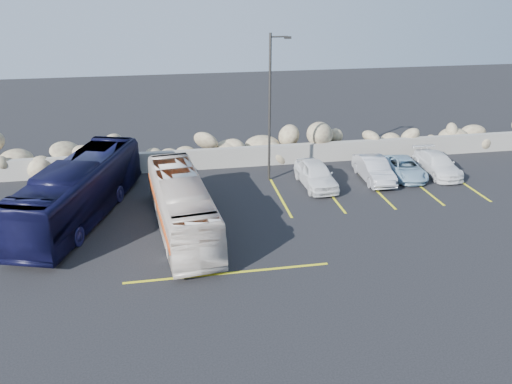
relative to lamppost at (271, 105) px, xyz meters
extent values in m
plane|color=black|center=(-2.56, -9.50, -4.30)|extent=(90.00, 90.00, 0.00)
cube|color=gray|center=(-2.56, 2.50, -3.70)|extent=(60.00, 0.40, 1.20)
cube|color=yellow|center=(-5.06, -2.50, -4.29)|extent=(0.12, 5.00, 0.01)
cube|color=yellow|center=(0.04, -2.50, -4.29)|extent=(0.12, 5.00, 0.01)
cube|color=yellow|center=(2.74, -2.50, -4.29)|extent=(0.12, 5.00, 0.01)
cube|color=yellow|center=(5.34, -2.50, -4.29)|extent=(0.12, 5.00, 0.01)
cube|color=yellow|center=(7.94, -2.50, -4.29)|extent=(0.12, 5.00, 0.01)
cube|color=yellow|center=(10.54, -2.50, -4.29)|extent=(0.12, 5.00, 0.01)
cube|color=yellow|center=(-3.56, -9.30, -4.29)|extent=(8.00, 0.12, 0.01)
cylinder|color=#33302D|center=(-0.06, 0.00, -0.30)|extent=(0.14, 0.14, 8.00)
cylinder|color=#33302D|center=(0.39, 0.00, 3.50)|extent=(0.90, 0.08, 0.08)
cube|color=#33302D|center=(0.84, 0.00, 3.45)|extent=(0.35, 0.18, 0.12)
imported|color=silver|center=(-5.12, -5.31, -3.06)|extent=(3.06, 9.04, 2.47)
imported|color=black|center=(-9.78, -3.16, -2.90)|extent=(5.26, 10.29, 2.80)
imported|color=white|center=(2.29, -1.32, -3.62)|extent=(1.75, 4.04, 1.36)
imported|color=#B7B7BC|center=(5.76, -1.05, -3.66)|extent=(1.50, 3.93, 1.28)
imported|color=white|center=(9.80, -0.74, -3.71)|extent=(1.76, 4.09, 1.17)
imported|color=#8BAEC5|center=(7.70, -0.86, -3.77)|extent=(2.04, 3.90, 1.05)
camera|label=1|loc=(-5.41, -25.75, 6.21)|focal=35.00mm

